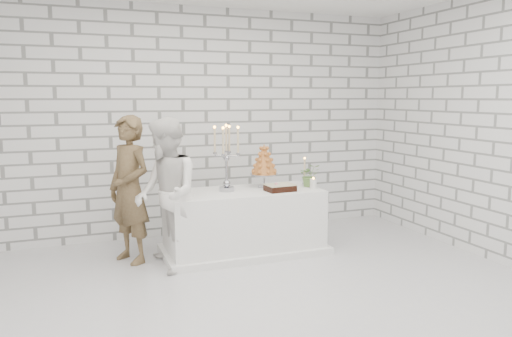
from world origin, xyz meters
name	(u,v)px	position (x,y,z in m)	size (l,w,h in m)	color
ground	(247,306)	(0.00, 0.00, 0.00)	(6.00, 5.00, 0.01)	silver
wall_back	(183,123)	(0.00, 2.50, 1.50)	(6.00, 0.01, 3.00)	white
wall_front	(470,188)	(0.00, -2.50, 1.50)	(6.00, 0.01, 3.00)	white
cake_table	(244,222)	(0.48, 1.45, 0.38)	(1.80, 0.80, 0.75)	white
groom	(130,190)	(-0.81, 1.60, 0.82)	(0.60, 0.39, 1.64)	brown
bride	(166,195)	(-0.48, 1.19, 0.82)	(0.79, 0.62, 1.63)	white
candelabra	(226,158)	(0.28, 1.49, 1.14)	(0.32, 0.32, 0.78)	#A3A3AE
croquembouche	(264,166)	(0.78, 1.57, 1.01)	(0.34, 0.34, 0.53)	#924E1E
chocolate_cake	(280,188)	(0.86, 1.27, 0.79)	(0.33, 0.23, 0.08)	black
pillar_candle	(313,184)	(1.28, 1.25, 0.81)	(0.08, 0.08, 0.12)	white
extra_taper	(305,172)	(1.33, 1.58, 0.91)	(0.06, 0.06, 0.32)	beige
flowers	(310,175)	(1.31, 1.42, 0.89)	(0.25, 0.22, 0.28)	#456B34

